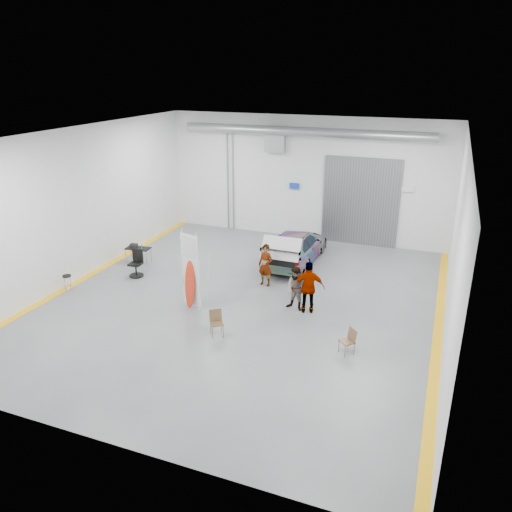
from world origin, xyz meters
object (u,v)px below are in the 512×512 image
(sedan_car, at_px, (296,247))
(folding_chair_far, at_px, (347,346))
(work_table, at_px, (137,248))
(folding_chair_near, at_px, (217,328))
(shop_stool, at_px, (68,283))
(person_a, at_px, (266,265))
(person_b, at_px, (296,289))
(person_c, at_px, (309,287))
(office_chair, at_px, (137,265))
(surfboard_display, at_px, (192,277))

(sedan_car, distance_m, folding_chair_far, 7.71)
(sedan_car, relative_size, work_table, 4.22)
(folding_chair_near, distance_m, shop_stool, 6.84)
(person_a, distance_m, folding_chair_far, 5.62)
(person_b, bearing_deg, person_c, 9.37)
(person_a, xyz_separation_m, folding_chair_near, (-0.09, -4.29, -0.58))
(sedan_car, relative_size, folding_chair_far, 5.89)
(person_a, xyz_separation_m, office_chair, (-5.27, -1.04, -0.36))
(office_chair, bearing_deg, folding_chair_near, -36.18)
(person_b, distance_m, folding_chair_near, 3.28)
(person_b, bearing_deg, work_table, 179.16)
(sedan_car, bearing_deg, office_chair, 34.91)
(sedan_car, xyz_separation_m, person_b, (1.38, -4.52, 0.11))
(person_b, xyz_separation_m, surfboard_display, (-3.48, -1.18, 0.38))
(surfboard_display, bearing_deg, sedan_car, 86.22)
(person_a, distance_m, surfboard_display, 3.32)
(person_a, distance_m, person_c, 2.75)
(work_table, bearing_deg, person_c, -13.03)
(surfboard_display, bearing_deg, work_table, 161.34)
(person_a, xyz_separation_m, person_b, (1.74, -1.62, -0.04))
(sedan_car, relative_size, person_b, 2.97)
(person_b, relative_size, work_table, 1.42)
(person_b, distance_m, person_c, 0.48)
(folding_chair_far, height_order, work_table, work_table)
(shop_stool, bearing_deg, work_table, 78.33)
(sedan_car, relative_size, office_chair, 4.28)
(sedan_car, xyz_separation_m, office_chair, (-5.63, -3.94, -0.20))
(sedan_car, relative_size, surfboard_display, 1.64)
(surfboard_display, distance_m, folding_chair_near, 2.40)
(person_b, relative_size, folding_chair_far, 1.98)
(person_a, height_order, folding_chair_near, person_a)
(sedan_car, distance_m, person_c, 4.91)
(surfboard_display, height_order, work_table, surfboard_display)
(person_a, relative_size, person_c, 0.90)
(sedan_car, bearing_deg, person_a, 82.79)
(work_table, distance_m, office_chair, 1.58)
(sedan_car, relative_size, folding_chair_near, 5.64)
(folding_chair_near, height_order, shop_stool, folding_chair_near)
(surfboard_display, xyz_separation_m, folding_chair_far, (5.76, -1.08, -0.93))
(sedan_car, bearing_deg, folding_chair_far, 118.30)
(folding_chair_far, relative_size, office_chair, 0.73)
(shop_stool, relative_size, office_chair, 0.60)
(person_c, distance_m, surfboard_display, 4.12)
(person_a, bearing_deg, shop_stool, -143.65)
(person_c, bearing_deg, person_a, -53.83)
(person_c, distance_m, folding_chair_far, 2.96)
(sedan_car, relative_size, person_c, 2.52)
(person_a, height_order, person_c, person_c)
(person_b, relative_size, folding_chair_near, 1.90)
(work_table, relative_size, office_chair, 1.01)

